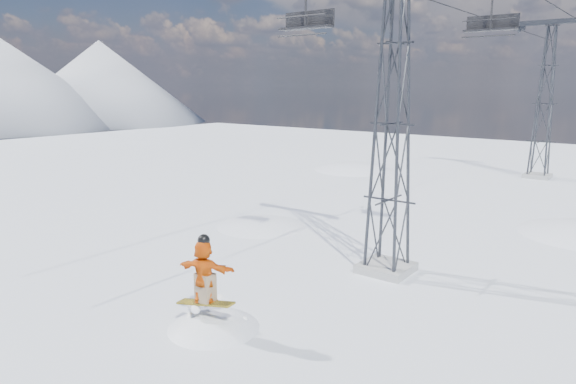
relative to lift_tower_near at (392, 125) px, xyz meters
The scene contains 8 objects.
ground 9.72m from the lift_tower_near, 95.71° to the right, with size 120.00×120.00×0.00m, color white.
snow_terrain 20.81m from the lift_tower_near, 112.81° to the left, with size 39.00×37.00×22.00m.
lift_tower_near is the anchor object (origin of this frame).
lift_tower_far 25.00m from the lift_tower_near, 90.00° to the left, with size 5.20×1.80×11.43m.
haul_cables 12.70m from the lift_tower_near, 90.00° to the left, with size 4.46×51.00×0.06m.
snowboarder_jump 10.23m from the lift_tower_near, 104.61° to the right, with size 4.40×4.40×6.80m.
lift_chair_near 4.61m from the lift_tower_near, 135.86° to the right, with size 1.95×0.56×2.42m.
lift_chair_mid 5.25m from the lift_tower_near, 55.57° to the left, with size 1.87×0.54×2.31m.
Camera 1 is at (8.89, -8.69, 6.83)m, focal length 32.00 mm.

